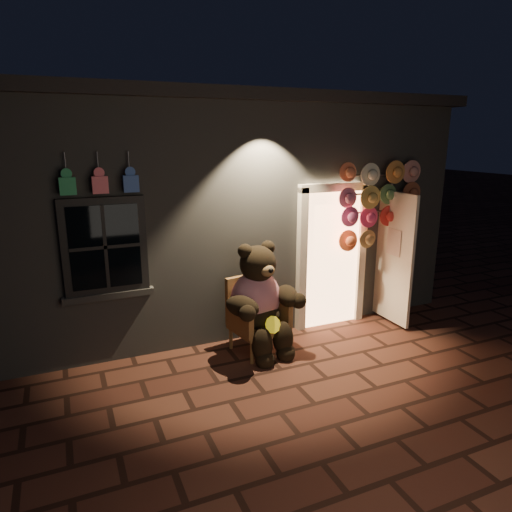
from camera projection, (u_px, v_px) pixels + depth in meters
ground at (297, 386)px, 5.37m from camera, size 60.00×60.00×0.00m
shop_building at (197, 198)px, 8.47m from camera, size 7.30×5.95×3.51m
wicker_armchair at (255, 314)px, 6.20m from camera, size 0.79×0.74×1.01m
teddy_bear at (260, 301)px, 6.03m from camera, size 1.12×0.95×1.56m
hat_rack at (378, 201)px, 6.79m from camera, size 1.41×0.22×2.50m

